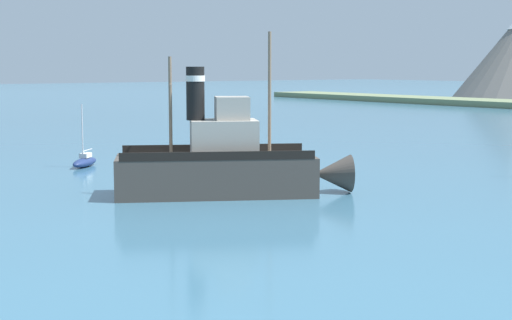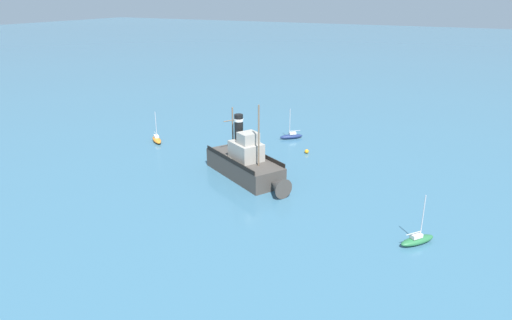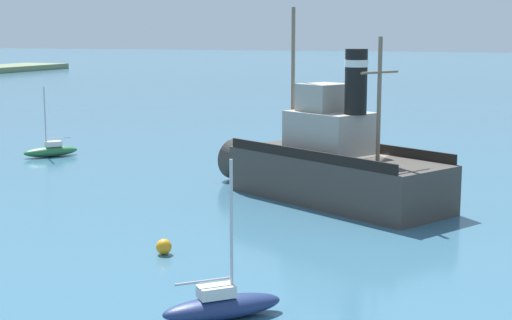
# 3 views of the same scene
# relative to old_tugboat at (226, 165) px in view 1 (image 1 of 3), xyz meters

# --- Properties ---
(ground_plane) EXTENTS (600.00, 600.00, 0.00)m
(ground_plane) POSITION_rel_old_tugboat_xyz_m (-0.43, -1.72, -1.83)
(ground_plane) COLOR #38667F
(old_tugboat) EXTENTS (9.95, 14.23, 9.90)m
(old_tugboat) POSITION_rel_old_tugboat_xyz_m (0.00, 0.00, 0.00)
(old_tugboat) COLOR #423D38
(old_tugboat) RESTS_ON ground
(sailboat_navy) EXTENTS (3.41, 3.52, 4.90)m
(sailboat_navy) POSITION_rel_old_tugboat_xyz_m (-17.66, -1.48, -1.40)
(sailboat_navy) COLOR navy
(sailboat_navy) RESTS_ON ground
(mooring_buoy) EXTENTS (0.62, 0.62, 0.62)m
(mooring_buoy) POSITION_rel_old_tugboat_xyz_m (-12.05, 3.35, -1.52)
(mooring_buoy) COLOR orange
(mooring_buoy) RESTS_ON ground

